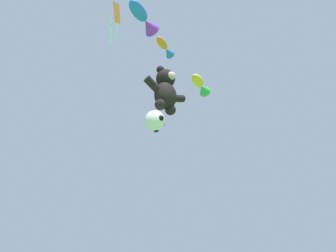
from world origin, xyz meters
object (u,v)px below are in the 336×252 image
object	(u,v)px
teddy_bear_kite	(166,90)
soccer_ball_kite	(155,121)
fish_kite_cobalt	(144,19)
fish_kite_tangerine	(165,48)
diamond_kite	(116,16)
fish_kite_goldfin	(201,85)

from	to	relation	value
teddy_bear_kite	soccer_ball_kite	bearing A→B (deg)	166.49
teddy_bear_kite	fish_kite_cobalt	bearing A→B (deg)	-155.31
soccer_ball_kite	fish_kite_tangerine	world-z (taller)	fish_kite_tangerine
fish_kite_tangerine	fish_kite_cobalt	bearing A→B (deg)	-152.73
teddy_bear_kite	diamond_kite	size ratio (longest dim) A/B	0.80
fish_kite_goldfin	fish_kite_tangerine	distance (m)	3.06
fish_kite_goldfin	fish_kite_cobalt	world-z (taller)	fish_kite_goldfin
teddy_bear_kite	fish_kite_tangerine	world-z (taller)	fish_kite_tangerine
fish_kite_tangerine	soccer_ball_kite	bearing A→B (deg)	-173.81
soccer_ball_kite	fish_kite_tangerine	xyz separation A→B (m)	(0.60, 0.06, 4.78)
fish_kite_cobalt	fish_kite_tangerine	bearing A→B (deg)	27.27
soccer_ball_kite	diamond_kite	distance (m)	5.23
teddy_bear_kite	soccer_ball_kite	size ratio (longest dim) A/B	2.58
fish_kite_tangerine	fish_kite_cobalt	size ratio (longest dim) A/B	0.81
soccer_ball_kite	diamond_kite	bearing A→B (deg)	178.79
fish_kite_cobalt	teddy_bear_kite	bearing A→B (deg)	24.69
teddy_bear_kite	fish_kite_tangerine	bearing A→B (deg)	57.61
teddy_bear_kite	soccer_ball_kite	distance (m)	1.86
soccer_ball_kite	fish_kite_cobalt	bearing A→B (deg)	-146.64
soccer_ball_kite	fish_kite_tangerine	bearing A→B (deg)	6.19
fish_kite_goldfin	fish_kite_cobalt	bearing A→B (deg)	-165.18
teddy_bear_kite	fish_kite_cobalt	world-z (taller)	fish_kite_cobalt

